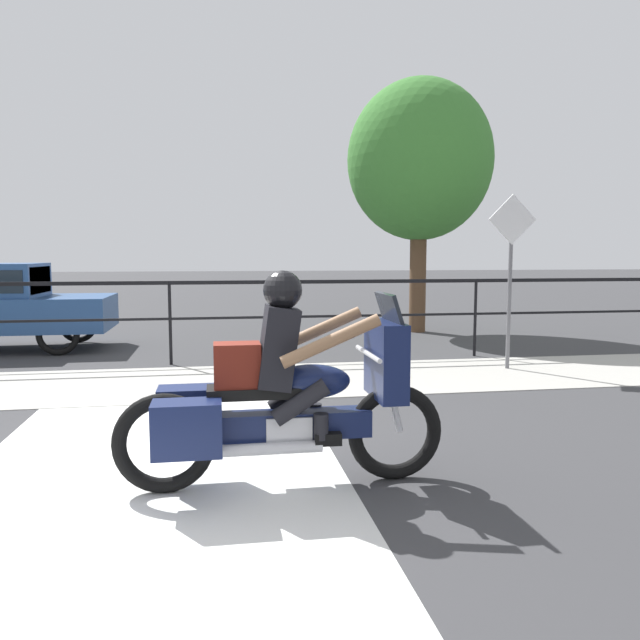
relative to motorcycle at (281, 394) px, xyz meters
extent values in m
plane|color=#38383A|center=(-1.19, 0.57, -0.70)|extent=(120.00, 120.00, 0.00)
cube|color=#A8A59E|center=(-1.19, 3.97, -0.70)|extent=(44.00, 2.40, 0.01)
cube|color=silver|center=(-0.97, 0.37, -0.70)|extent=(2.99, 6.00, 0.01)
cube|color=black|center=(-1.19, 5.48, 0.59)|extent=(36.00, 0.04, 0.06)
cube|color=black|center=(-1.19, 5.48, 0.03)|extent=(36.00, 0.03, 0.04)
cylinder|color=black|center=(-1.19, 5.48, -0.04)|extent=(0.05, 0.05, 1.33)
cylinder|color=black|center=(3.91, 5.48, -0.04)|extent=(0.05, 0.05, 1.33)
torus|color=black|center=(0.88, 0.00, -0.33)|extent=(0.75, 0.11, 0.75)
torus|color=black|center=(-0.86, 0.00, -0.33)|extent=(0.75, 0.11, 0.75)
cube|color=#141E47|center=(0.01, 0.00, -0.23)|extent=(1.33, 0.22, 0.20)
cube|color=silver|center=(0.05, 0.00, -0.28)|extent=(0.34, 0.26, 0.26)
ellipsoid|color=#141E47|center=(0.22, 0.00, 0.09)|extent=(0.61, 0.30, 0.26)
cube|color=black|center=(-0.16, 0.00, 0.03)|extent=(0.77, 0.28, 0.08)
cube|color=#141E47|center=(0.80, 0.00, 0.24)|extent=(0.20, 0.60, 0.59)
cube|color=#1E232B|center=(0.82, 0.00, 0.63)|extent=(0.10, 0.51, 0.24)
cylinder|color=silver|center=(0.66, 0.00, 0.29)|extent=(0.04, 0.70, 0.04)
cylinder|color=silver|center=(-0.20, -0.16, -0.36)|extent=(0.96, 0.09, 0.09)
cube|color=#141E47|center=(-0.68, -0.24, -0.16)|extent=(0.48, 0.28, 0.38)
cube|color=#141E47|center=(-0.68, 0.24, -0.16)|extent=(0.48, 0.28, 0.38)
cylinder|color=silver|center=(0.85, 0.00, -0.05)|extent=(0.19, 0.06, 0.57)
cube|color=black|center=(-0.02, 0.00, 0.36)|extent=(0.32, 0.36, 0.62)
sphere|color=#8C6647|center=(0.02, 0.00, 0.76)|extent=(0.23, 0.23, 0.23)
sphere|color=black|center=(0.02, 0.00, 0.78)|extent=(0.29, 0.29, 0.29)
cylinder|color=black|center=(0.13, -0.15, -0.03)|extent=(0.44, 0.13, 0.34)
cylinder|color=black|center=(0.28, -0.15, -0.22)|extent=(0.11, 0.11, 0.19)
cube|color=black|center=(0.33, -0.15, -0.31)|extent=(0.20, 0.10, 0.09)
cylinder|color=black|center=(0.13, 0.15, -0.03)|extent=(0.44, 0.13, 0.34)
cylinder|color=black|center=(0.28, 0.15, -0.22)|extent=(0.11, 0.11, 0.19)
cube|color=black|center=(0.33, 0.15, -0.31)|extent=(0.20, 0.10, 0.09)
cylinder|color=#8C6647|center=(0.32, -0.30, 0.44)|extent=(0.72, 0.09, 0.38)
cylinder|color=#8C6647|center=(0.32, 0.30, 0.44)|extent=(0.72, 0.09, 0.38)
cube|color=maroon|center=(-0.32, 0.00, 0.23)|extent=(0.34, 0.24, 0.33)
cube|color=#19232D|center=(-3.64, 7.51, 0.57)|extent=(0.04, 1.37, 0.48)
torus|color=black|center=(-3.18, 6.71, -0.34)|extent=(0.73, 0.11, 0.73)
torus|color=black|center=(-3.18, 8.32, -0.34)|extent=(0.73, 0.11, 0.73)
cylinder|color=slate|center=(3.91, 4.25, 0.51)|extent=(0.06, 0.06, 2.42)
cube|color=white|center=(3.91, 4.23, 1.56)|extent=(0.75, 0.02, 0.75)
cylinder|color=brown|center=(4.01, 8.90, 0.54)|extent=(0.37, 0.37, 2.49)
ellipsoid|color=#3D7F33|center=(4.01, 8.90, 3.10)|extent=(3.19, 3.19, 3.51)
camera|label=1|loc=(-0.47, -4.55, 1.04)|focal=35.00mm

